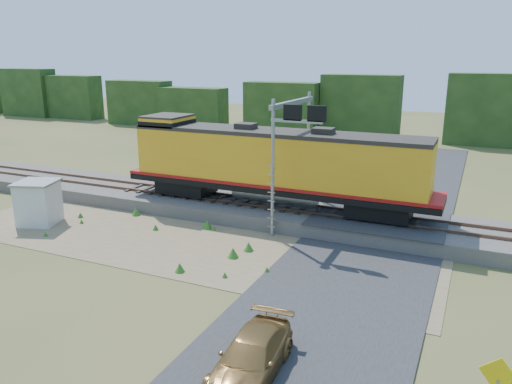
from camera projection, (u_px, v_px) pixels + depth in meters
The scene contains 11 objects.
ground at pixel (210, 251), 24.51m from camera, with size 140.00×140.00×0.00m, color #475123.
ballast at pixel (260, 210), 29.67m from camera, with size 70.00×5.00×0.80m, color slate.
rails at pixel (260, 202), 29.54m from camera, with size 70.00×1.54×0.16m.
dirt_shoulder at pixel (181, 242), 25.74m from camera, with size 26.00×8.00×0.03m, color #8C7754.
road at pixel (355, 268), 22.34m from camera, with size 7.00×66.00×0.86m.
tree_line_north at pixel (373, 112), 57.06m from camera, with size 130.00×3.00×6.50m.
weed_clumps at pixel (153, 240), 25.99m from camera, with size 15.00×6.20×0.56m, color #347220, non-canonical shape.
locomotive at pixel (271, 163), 28.62m from camera, with size 18.54×2.83×4.78m.
shed at pixel (38, 203), 28.17m from camera, with size 2.67×2.67×2.50m.
signal_gantry at pixel (295, 130), 26.82m from camera, with size 2.86×6.20×7.22m.
car at pixel (251, 357), 14.85m from camera, with size 1.73×4.24×1.23m, color olive.
Camera 1 is at (11.51, -19.88, 9.29)m, focal length 35.00 mm.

